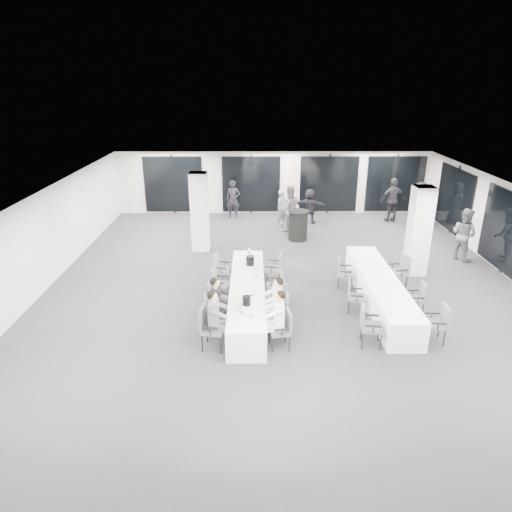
{
  "coord_description": "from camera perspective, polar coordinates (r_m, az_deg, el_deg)",
  "views": [
    {
      "loc": [
        -0.93,
        -12.34,
        5.78
      ],
      "look_at": [
        -0.84,
        -0.2,
        1.05
      ],
      "focal_mm": 32.0,
      "sensor_mm": 36.0,
      "label": 1
    }
  ],
  "objects": [
    {
      "name": "seated_guest_a",
      "position": [
        10.34,
        -4.95,
        -7.52
      ],
      "size": [
        0.5,
        0.38,
        1.44
      ],
      "rotation": [
        0.0,
        0.0,
        -1.57
      ],
      "color": "#5B5D62",
      "rests_on": "floor"
    },
    {
      "name": "seated_guest_b",
      "position": [
        10.96,
        -4.68,
        -5.73
      ],
      "size": [
        0.5,
        0.38,
        1.44
      ],
      "rotation": [
        0.0,
        0.0,
        -1.57
      ],
      "color": "black",
      "rests_on": "floor"
    },
    {
      "name": "chair_side_left_near",
      "position": [
        10.85,
        13.84,
        -8.17
      ],
      "size": [
        0.56,
        0.6,
        0.98
      ],
      "rotation": [
        0.0,
        0.0,
        -1.72
      ],
      "color": "#4F5256",
      "rests_on": "floor"
    },
    {
      "name": "chair_side_right_mid",
      "position": [
        12.62,
        19.59,
        -4.79
      ],
      "size": [
        0.46,
        0.51,
        0.87
      ],
      "rotation": [
        0.0,
        0.0,
        1.52
      ],
      "color": "#4F5256",
      "rests_on": "floor"
    },
    {
      "name": "banquet_table_side",
      "position": [
        12.95,
        15.21,
        -4.2
      ],
      "size": [
        0.9,
        5.0,
        0.75
      ],
      "primitive_type": "cube",
      "color": "white",
      "rests_on": "floor"
    },
    {
      "name": "chair_main_left_second",
      "position": [
        11.08,
        -5.51,
        -6.93
      ],
      "size": [
        0.57,
        0.61,
        0.98
      ],
      "rotation": [
        0.0,
        0.0,
        -1.4
      ],
      "color": "#4F5256",
      "rests_on": "floor"
    },
    {
      "name": "banquet_table_main",
      "position": [
        12.15,
        -1.09,
        -5.13
      ],
      "size": [
        0.9,
        5.0,
        0.75
      ],
      "primitive_type": "cube",
      "color": "white",
      "rests_on": "floor"
    },
    {
      "name": "column_left",
      "position": [
        16.25,
        -7.05,
        5.47
      ],
      "size": [
        0.6,
        0.6,
        2.8
      ],
      "primitive_type": "cube",
      "color": "silver",
      "rests_on": "floor"
    },
    {
      "name": "chair_main_left_near",
      "position": [
        10.48,
        -5.84,
        -8.58
      ],
      "size": [
        0.59,
        0.63,
        1.02
      ],
      "rotation": [
        0.0,
        0.0,
        -1.74
      ],
      "color": "#4F5256",
      "rests_on": "floor"
    },
    {
      "name": "plate_b",
      "position": [
        10.41,
        -0.57,
        -7.54
      ],
      "size": [
        0.22,
        0.22,
        0.03
      ],
      "color": "white",
      "rests_on": "banquet_table_main"
    },
    {
      "name": "standing_guest_g",
      "position": [
        20.14,
        -2.88,
        7.37
      ],
      "size": [
        0.74,
        0.62,
        1.9
      ],
      "primitive_type": "imported",
      "rotation": [
        0.0,
        0.0,
        -0.09
      ],
      "color": "black",
      "rests_on": "floor"
    },
    {
      "name": "standing_guest_e",
      "position": [
        20.59,
        19.81,
        6.59
      ],
      "size": [
        0.82,
        1.08,
        2.0
      ],
      "primitive_type": "imported",
      "rotation": [
        0.0,
        0.0,
        1.31
      ],
      "color": "black",
      "rests_on": "floor"
    },
    {
      "name": "chair_main_left_mid",
      "position": [
        11.86,
        -5.14,
        -5.09
      ],
      "size": [
        0.53,
        0.57,
        0.93
      ],
      "rotation": [
        0.0,
        0.0,
        -1.73
      ],
      "color": "#4F5256",
      "rests_on": "floor"
    },
    {
      "name": "room",
      "position": [
        14.26,
        6.92,
        3.18
      ],
      "size": [
        14.04,
        16.04,
        2.84
      ],
      "color": "#27272C",
      "rests_on": "ground"
    },
    {
      "name": "cocktail_table",
      "position": [
        17.47,
        5.28,
        3.85
      ],
      "size": [
        0.82,
        0.82,
        1.14
      ],
      "color": "black",
      "rests_on": "floor"
    },
    {
      "name": "chair_main_right_near",
      "position": [
        10.48,
        3.39,
        -8.86
      ],
      "size": [
        0.53,
        0.56,
        0.91
      ],
      "rotation": [
        0.0,
        0.0,
        1.73
      ],
      "color": "#4F5256",
      "rests_on": "floor"
    },
    {
      "name": "water_bottle_b",
      "position": [
        12.3,
        0.05,
        -2.32
      ],
      "size": [
        0.07,
        0.07,
        0.21
      ],
      "primitive_type": "cylinder",
      "color": "silver",
      "rests_on": "banquet_table_main"
    },
    {
      "name": "chair_side_right_far",
      "position": [
        13.98,
        17.56,
        -1.6
      ],
      "size": [
        0.61,
        0.64,
        1.01
      ],
      "rotation": [
        0.0,
        0.0,
        1.78
      ],
      "color": "#4F5256",
      "rests_on": "floor"
    },
    {
      "name": "chair_main_right_mid",
      "position": [
        11.84,
        2.92,
        -5.05
      ],
      "size": [
        0.57,
        0.6,
        0.93
      ],
      "rotation": [
        0.0,
        0.0,
        1.82
      ],
      "color": "#4F5256",
      "rests_on": "floor"
    },
    {
      "name": "chair_main_right_fourth",
      "position": [
        12.63,
        2.69,
        -3.43
      ],
      "size": [
        0.49,
        0.53,
        0.88
      ],
      "rotation": [
        0.0,
        0.0,
        1.67
      ],
      "color": "#4F5256",
      "rests_on": "floor"
    },
    {
      "name": "water_bottle_c",
      "position": [
        13.89,
        -0.83,
        0.55
      ],
      "size": [
        0.07,
        0.07,
        0.22
      ],
      "primitive_type": "cylinder",
      "color": "silver",
      "rests_on": "banquet_table_main"
    },
    {
      "name": "chair_main_left_fourth",
      "position": [
        12.72,
        -4.8,
        -3.21
      ],
      "size": [
        0.55,
        0.58,
        0.91
      ],
      "rotation": [
        0.0,
        0.0,
        -1.78
      ],
      "color": "#4F5256",
      "rests_on": "floor"
    },
    {
      "name": "chair_side_left_far",
      "position": [
        13.6,
        10.81,
        -1.82
      ],
      "size": [
        0.54,
        0.58,
        0.93
      ],
      "rotation": [
        0.0,
        0.0,
        -1.75
      ],
      "color": "#4F5256",
      "rests_on": "floor"
    },
    {
      "name": "seated_guest_d",
      "position": [
        10.94,
        2.35,
        -5.72
      ],
      "size": [
        0.5,
        0.38,
        1.44
      ],
      "rotation": [
        0.0,
        0.0,
        1.57
      ],
      "color": "white",
      "rests_on": "floor"
    },
    {
      "name": "standing_guest_b",
      "position": [
        18.32,
        4.16,
        6.28
      ],
      "size": [
        1.14,
        0.84,
        2.12
      ],
      "primitive_type": "imported",
      "rotation": [
        0.0,
        0.0,
        3.37
      ],
      "color": "#5B5D62",
      "rests_on": "floor"
    },
    {
      "name": "standing_guest_a",
      "position": [
        18.95,
        3.28,
        6.24
      ],
      "size": [
        0.82,
        0.81,
        1.75
      ],
      "primitive_type": "imported",
      "rotation": [
        0.0,
        0.0,
        0.7
      ],
      "color": "#5B5D62",
      "rests_on": "floor"
    },
    {
      "name": "ice_bucket_far",
      "position": [
        13.15,
        -0.75,
        -0.57
      ],
      "size": [
        0.24,
        0.24,
        0.27
      ],
      "primitive_type": "cylinder",
      "color": "black",
      "rests_on": "banquet_table_main"
    },
    {
      "name": "chair_main_right_second",
      "position": [
        11.07,
        3.2,
        -6.93
      ],
      "size": [
        0.52,
        0.58,
        0.97
      ],
      "rotation": [
        0.0,
        0.0,
        1.5
      ],
      "color": "#4F5256",
      "rests_on": "floor"
    },
    {
      "name": "standing_guest_h",
      "position": [
        16.88,
        24.62,
        2.88
      ],
      "size": [
        1.01,
        1.14,
        2.02
      ],
      "primitive_type": "imported",
      "rotation": [
        0.0,
        0.0,
        2.11
      ],
      "color": "#5B5D62",
      "rests_on": "floor"
    },
    {
      "name": "water_bottle_a",
      "position": [
        10.43,
        -1.75,
        -6.87
      ],
      "size": [
        0.07,
        0.07,
        0.22
      ],
      "primitive_type": "cylinder",
      "color": "silver",
      "rests_on": "banquet_table_main"
    },
    {
      "name": "ice_bucket_near",
      "position": [
        10.87,
        -1.19,
        -5.6
      ],
      "size": [
        0.2,
        0.2,
        0.23
      ],
      "primitive_type": "cylinder",
      "color": "black",
      "rests_on": "banquet_table_main"
    },
    {
      "name": "standing_guest_d",
      "position": [
        20.41,
        16.77,
        7.03
      ],
      "size": [
        1.36,
        0.9,
        2.14
      ],
      "primitive_type": "imported",
      "rotation": [
        0.0,
        0.0,
        3.31
      ],
      "color": "black",
      "rests_on": "floor"
    },
    {
      "name": "plate_c",
      "position": [
        11.37,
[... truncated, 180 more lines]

